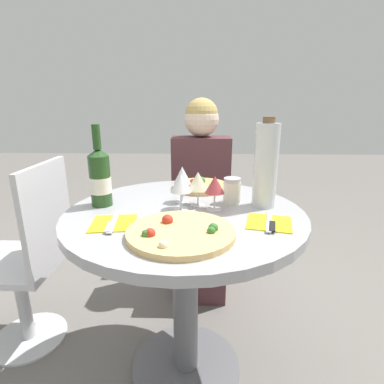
{
  "coord_description": "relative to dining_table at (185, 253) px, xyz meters",
  "views": [
    {
      "loc": [
        0.06,
        -1.09,
        1.18
      ],
      "look_at": [
        0.03,
        -0.09,
        0.88
      ],
      "focal_mm": 28.0,
      "sensor_mm": 36.0,
      "label": 1
    }
  ],
  "objects": [
    {
      "name": "ground_plane",
      "position": [
        0.0,
        0.0,
        -0.59
      ],
      "size": [
        12.0,
        12.0,
        0.0
      ],
      "primitive_type": "plane",
      "color": "slate",
      "rests_on": "ground"
    },
    {
      "name": "dining_table",
      "position": [
        0.0,
        0.0,
        0.0
      ],
      "size": [
        0.92,
        0.92,
        0.78
      ],
      "color": "slate",
      "rests_on": "ground_plane"
    },
    {
      "name": "chair_behind_diner",
      "position": [
        0.06,
        0.82,
        -0.14
      ],
      "size": [
        0.41,
        0.41,
        0.93
      ],
      "rotation": [
        0.0,
        0.0,
        3.14
      ],
      "color": "silver",
      "rests_on": "ground_plane"
    },
    {
      "name": "seated_diner",
      "position": [
        0.06,
        0.69,
        -0.03
      ],
      "size": [
        0.36,
        0.42,
        1.21
      ],
      "rotation": [
        0.0,
        0.0,
        3.14
      ],
      "color": "#512D33",
      "rests_on": "ground_plane"
    },
    {
      "name": "chair_empty_side",
      "position": [
        -0.76,
        0.16,
        -0.14
      ],
      "size": [
        0.41,
        0.41,
        0.93
      ],
      "rotation": [
        0.0,
        0.0,
        1.57
      ],
      "color": "silver",
      "rests_on": "ground_plane"
    },
    {
      "name": "pizza_large",
      "position": [
        0.0,
        -0.23,
        0.2
      ],
      "size": [
        0.34,
        0.34,
        0.05
      ],
      "color": "#DBB26B",
      "rests_on": "dining_table"
    },
    {
      "name": "pizza_small_far",
      "position": [
        0.06,
        0.31,
        0.2
      ],
      "size": [
        0.27,
        0.27,
        0.05
      ],
      "color": "tan",
      "rests_on": "dining_table"
    },
    {
      "name": "wine_bottle",
      "position": [
        -0.34,
        0.05,
        0.3
      ],
      "size": [
        0.08,
        0.08,
        0.32
      ],
      "color": "#23471E",
      "rests_on": "dining_table"
    },
    {
      "name": "tall_carafe",
      "position": [
        0.32,
        0.06,
        0.35
      ],
      "size": [
        0.09,
        0.09,
        0.35
      ],
      "color": "silver",
      "rests_on": "dining_table"
    },
    {
      "name": "sugar_shaker",
      "position": [
        0.19,
        0.09,
        0.24
      ],
      "size": [
        0.07,
        0.07,
        0.11
      ],
      "color": "silver",
      "rests_on": "dining_table"
    },
    {
      "name": "wine_glass_back_left",
      "position": [
        -0.02,
        0.11,
        0.3
      ],
      "size": [
        0.07,
        0.07,
        0.15
      ],
      "color": "silver",
      "rests_on": "dining_table"
    },
    {
      "name": "wine_glass_front_right",
      "position": [
        0.12,
        0.01,
        0.28
      ],
      "size": [
        0.08,
        0.08,
        0.13
      ],
      "color": "silver",
      "rests_on": "dining_table"
    },
    {
      "name": "wine_glass_center",
      "position": [
        0.05,
        0.06,
        0.28
      ],
      "size": [
        0.08,
        0.08,
        0.14
      ],
      "color": "silver",
      "rests_on": "dining_table"
    },
    {
      "name": "wine_glass_front_left",
      "position": [
        -0.02,
        0.01,
        0.29
      ],
      "size": [
        0.08,
        0.08,
        0.14
      ],
      "color": "silver",
      "rests_on": "dining_table"
    },
    {
      "name": "place_setting_left",
      "position": [
        -0.24,
        -0.15,
        0.19
      ],
      "size": [
        0.17,
        0.19,
        0.01
      ],
      "color": "yellow",
      "rests_on": "dining_table"
    },
    {
      "name": "place_setting_right",
      "position": [
        0.3,
        -0.12,
        0.19
      ],
      "size": [
        0.18,
        0.19,
        0.01
      ],
      "color": "yellow",
      "rests_on": "dining_table"
    }
  ]
}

